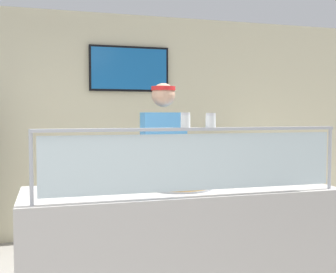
{
  "coord_description": "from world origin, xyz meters",
  "views": [
    {
      "loc": [
        0.2,
        -2.48,
        1.48
      ],
      "look_at": [
        1.03,
        0.42,
        1.32
      ],
      "focal_mm": 44.71,
      "sensor_mm": 36.0,
      "label": 1
    }
  ],
  "objects_px": {
    "pizza_server": "(180,183)",
    "pepper_flake_shaker": "(211,121)",
    "parmesan_shaker": "(185,121)",
    "worker_figure": "(164,168)",
    "pizza_tray": "(180,186)",
    "pizza_box_stack": "(264,154)"
  },
  "relations": [
    {
      "from": "pizza_server",
      "to": "parmesan_shaker",
      "type": "xyz_separation_m",
      "value": [
        -0.06,
        -0.31,
        0.45
      ]
    },
    {
      "from": "pepper_flake_shaker",
      "to": "worker_figure",
      "type": "relative_size",
      "value": 0.05
    },
    {
      "from": "pizza_server",
      "to": "pizza_box_stack",
      "type": "bearing_deg",
      "value": 34.52
    },
    {
      "from": "pizza_box_stack",
      "to": "pizza_tray",
      "type": "bearing_deg",
      "value": -133.23
    },
    {
      "from": "pizza_box_stack",
      "to": "parmesan_shaker",
      "type": "bearing_deg",
      "value": -129.53
    },
    {
      "from": "pizza_tray",
      "to": "worker_figure",
      "type": "xyz_separation_m",
      "value": [
        0.08,
        0.71,
        0.04
      ]
    },
    {
      "from": "pizza_server",
      "to": "pizza_tray",
      "type": "bearing_deg",
      "value": 67.91
    },
    {
      "from": "pepper_flake_shaker",
      "to": "pizza_box_stack",
      "type": "relative_size",
      "value": 0.18
    },
    {
      "from": "pizza_box_stack",
      "to": "pepper_flake_shaker",
      "type": "bearing_deg",
      "value": -126.61
    },
    {
      "from": "worker_figure",
      "to": "pizza_tray",
      "type": "bearing_deg",
      "value": -96.45
    },
    {
      "from": "pizza_tray",
      "to": "pizza_box_stack",
      "type": "relative_size",
      "value": 0.93
    },
    {
      "from": "pizza_server",
      "to": "parmesan_shaker",
      "type": "bearing_deg",
      "value": -113.89
    },
    {
      "from": "pepper_flake_shaker",
      "to": "pizza_tray",
      "type": "bearing_deg",
      "value": 108.36
    },
    {
      "from": "worker_figure",
      "to": "pepper_flake_shaker",
      "type": "bearing_deg",
      "value": -88.46
    },
    {
      "from": "parmesan_shaker",
      "to": "pizza_server",
      "type": "bearing_deg",
      "value": 78.62
    },
    {
      "from": "pizza_box_stack",
      "to": "pizza_server",
      "type": "bearing_deg",
      "value": -132.96
    },
    {
      "from": "pizza_tray",
      "to": "pepper_flake_shaker",
      "type": "distance_m",
      "value": 0.58
    },
    {
      "from": "pizza_server",
      "to": "worker_figure",
      "type": "xyz_separation_m",
      "value": [
        0.08,
        0.73,
        0.02
      ]
    },
    {
      "from": "pizza_server",
      "to": "pepper_flake_shaker",
      "type": "distance_m",
      "value": 0.56
    },
    {
      "from": "parmesan_shaker",
      "to": "pepper_flake_shaker",
      "type": "distance_m",
      "value": 0.17
    },
    {
      "from": "parmesan_shaker",
      "to": "pepper_flake_shaker",
      "type": "bearing_deg",
      "value": -0.0
    },
    {
      "from": "parmesan_shaker",
      "to": "worker_figure",
      "type": "height_order",
      "value": "worker_figure"
    }
  ]
}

